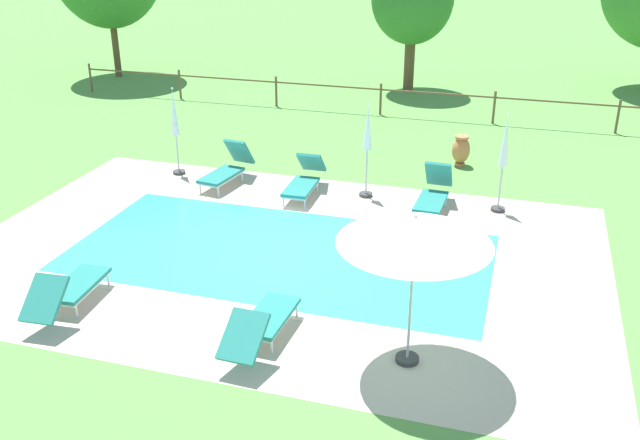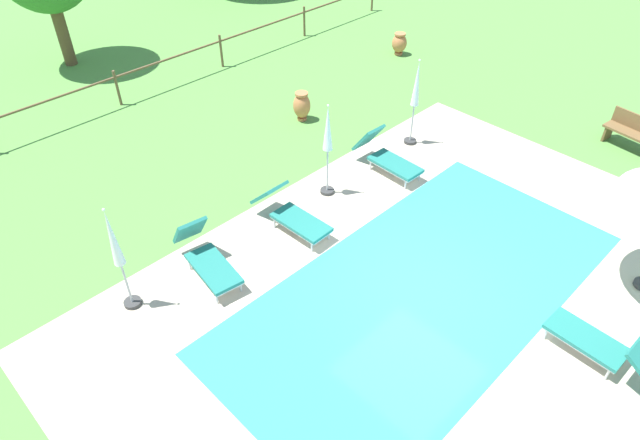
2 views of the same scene
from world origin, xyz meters
The scene contains 15 objects.
ground_plane centered at (0.00, 0.00, 0.00)m, with size 160.00×160.00×0.00m, color #599342.
pool_deck_paving centered at (0.00, 0.00, 0.00)m, with size 12.70×8.49×0.01m, color beige.
swimming_pool_water centered at (0.00, 0.00, 0.01)m, with size 8.32×4.11×0.01m, color #38C6D1.
pool_coping_rim centered at (0.00, 0.00, 0.01)m, with size 8.80×4.59×0.01m.
sun_lounger_north_near_steps centered at (-0.49, 3.10, 0.38)m, with size 0.66×1.95×0.92m.
sun_lounger_north_far centered at (2.60, 3.07, 0.40)m, with size 0.65×1.84×1.01m.
sun_lounger_north_end centered at (-2.56, 3.26, 0.40)m, with size 0.86×1.88×1.02m.
sun_lounger_south_mid centered at (0.81, -3.04, 0.37)m, with size 0.67×2.04×0.80m.
patio_umbrella_closed_row_west centered at (0.94, 3.46, 1.44)m, with size 0.32×0.32×2.27m.
patio_umbrella_closed_row_mid_west centered at (-4.06, 3.57, 1.37)m, with size 0.32×0.32×2.26m.
patio_umbrella_closed_row_centre centered at (4.03, 3.46, 1.41)m, with size 0.32×0.32×2.30m.
wooden_bench_lawn_side centered at (7.82, -0.72, 0.47)m, with size 0.63×1.54×0.87m.
terracotta_urn_near_fence centered at (2.85, 6.32, 0.44)m, with size 0.47×0.47×0.82m.
terracotta_urn_by_tree centered at (8.20, 7.23, 0.39)m, with size 0.49×0.49×0.73m.
perimeter_fence centered at (-0.28, 10.65, 0.70)m, with size 22.10×0.08×1.05m.
Camera 2 is at (-6.55, -3.85, 7.85)m, focal length 31.60 mm.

